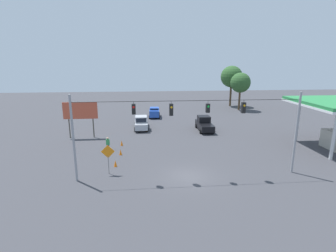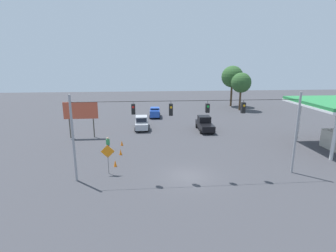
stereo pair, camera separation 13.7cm
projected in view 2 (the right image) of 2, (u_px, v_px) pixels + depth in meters
ground_plane at (188, 176)px, 24.16m from camera, size 140.00×140.00×0.00m
overhead_signal_span at (189, 125)px, 22.94m from camera, size 20.17×0.38×7.67m
pickup_truck_silver_withflow_far at (142, 123)px, 40.87m from camera, size 2.19×5.60×2.12m
pickup_truck_black_oncoming_far at (205, 124)px, 39.92m from camera, size 2.18×5.37×2.12m
sedan_blue_withflow_deep at (155, 112)px, 49.28m from camera, size 2.18×4.16×1.86m
traffic_cone_nearest at (115, 163)px, 26.30m from camera, size 0.32×0.32×0.67m
traffic_cone_second at (121, 152)px, 29.57m from camera, size 0.32×0.32×0.67m
traffic_cone_third at (122, 143)px, 32.84m from camera, size 0.32×0.32×0.67m
roadside_billboard at (81, 112)px, 35.52m from camera, size 4.60×0.16×4.96m
work_zone_sign at (108, 154)px, 24.24m from camera, size 1.27×0.06×2.84m
pedestrian at (108, 144)px, 30.60m from camera, size 0.40×0.28×1.74m
tree_horizon_left at (232, 77)px, 60.04m from camera, size 4.93×4.93×9.31m
tree_horizon_right at (241, 83)px, 55.22m from camera, size 4.21×4.21×7.99m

